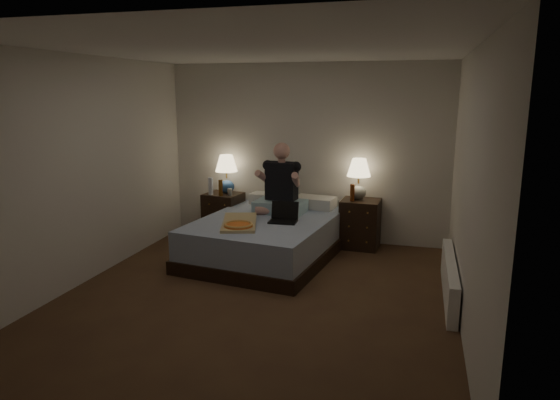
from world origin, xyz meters
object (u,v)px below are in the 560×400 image
(nightstand_right, at_px, (360,224))
(lamp_right, at_px, (359,179))
(laptop, at_px, (283,213))
(bed, at_px, (267,238))
(nightstand_left, at_px, (224,215))
(water_bottle, at_px, (211,186))
(person, at_px, (280,178))
(lamp_left, at_px, (227,174))
(soda_can, at_px, (230,192))
(radiator, at_px, (449,279))
(beer_bottle_right, at_px, (352,193))
(beer_bottle_left, at_px, (221,188))
(pizza_box, at_px, (238,226))

(nightstand_right, distance_m, lamp_right, 0.61)
(nightstand_right, relative_size, laptop, 1.96)
(bed, relative_size, nightstand_left, 3.19)
(nightstand_left, bearing_deg, water_bottle, -130.05)
(nightstand_left, height_order, person, person)
(lamp_left, distance_m, water_bottle, 0.30)
(nightstand_right, relative_size, soda_can, 6.65)
(lamp_left, distance_m, soda_can, 0.31)
(radiator, bearing_deg, soda_can, 155.70)
(water_bottle, height_order, beer_bottle_right, water_bottle)
(soda_can, bearing_deg, beer_bottle_left, -162.25)
(water_bottle, height_order, soda_can, water_bottle)
(lamp_right, bearing_deg, bed, -143.44)
(person, height_order, pizza_box, person)
(pizza_box, bearing_deg, water_bottle, 109.06)
(bed, relative_size, beer_bottle_left, 9.00)
(beer_bottle_right, height_order, laptop, beer_bottle_right)
(lamp_left, distance_m, person, 1.03)
(laptop, bearing_deg, nightstand_right, 43.37)
(laptop, bearing_deg, soda_can, 139.96)
(bed, distance_m, beer_bottle_left, 1.15)
(beer_bottle_right, bearing_deg, lamp_right, 62.47)
(lamp_left, xyz_separation_m, person, (0.93, -0.43, 0.05))
(soda_can, height_order, pizza_box, soda_can)
(nightstand_left, distance_m, laptop, 1.47)
(laptop, bearing_deg, water_bottle, 146.98)
(person, bearing_deg, soda_can, 167.87)
(soda_can, xyz_separation_m, beer_bottle_left, (-0.12, -0.04, 0.06))
(nightstand_left, bearing_deg, beer_bottle_left, -71.88)
(pizza_box, bearing_deg, beer_bottle_left, 104.10)
(laptop, bearing_deg, beer_bottle_right, 44.22)
(soda_can, relative_size, radiator, 0.06)
(bed, xyz_separation_m, beer_bottle_right, (1.00, 0.66, 0.52))
(beer_bottle_right, height_order, pizza_box, beer_bottle_right)
(nightstand_right, height_order, beer_bottle_left, beer_bottle_left)
(beer_bottle_left, relative_size, radiator, 0.14)
(bed, relative_size, lamp_right, 3.70)
(beer_bottle_right, relative_size, laptop, 0.68)
(lamp_left, bearing_deg, nightstand_right, -0.91)
(beer_bottle_right, bearing_deg, laptop, -132.83)
(bed, height_order, radiator, bed)
(beer_bottle_left, height_order, laptop, beer_bottle_left)
(nightstand_right, relative_size, person, 0.71)
(nightstand_left, distance_m, nightstand_right, 2.00)
(nightstand_right, xyz_separation_m, pizza_box, (-1.28, -1.33, 0.23))
(water_bottle, distance_m, pizza_box, 1.48)
(nightstand_right, height_order, lamp_right, lamp_right)
(nightstand_right, relative_size, lamp_left, 1.19)
(pizza_box, bearing_deg, bed, 56.36)
(lamp_right, distance_m, beer_bottle_left, 1.94)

